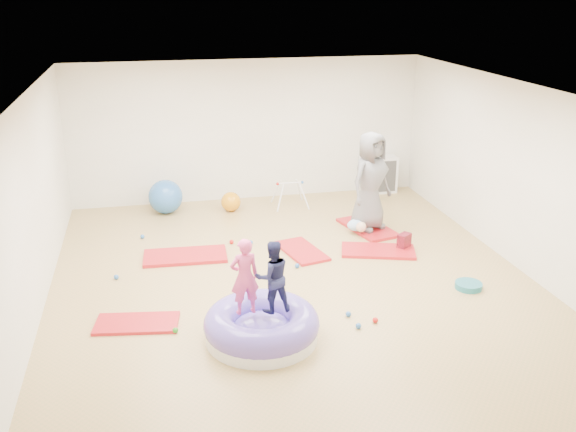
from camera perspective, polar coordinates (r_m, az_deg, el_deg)
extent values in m
cube|color=#A38B50|center=(9.60, 0.39, -5.66)|extent=(7.00, 8.00, 0.01)
cube|color=silver|center=(8.76, 0.43, 11.10)|extent=(7.00, 8.00, 0.01)
cube|color=white|center=(12.89, -3.60, 7.58)|extent=(7.00, 0.01, 2.80)
cube|color=white|center=(5.57, 9.78, -9.91)|extent=(7.00, 0.01, 2.80)
cube|color=white|center=(9.01, -21.84, 0.72)|extent=(0.01, 8.00, 2.80)
cube|color=white|center=(10.41, 19.58, 3.46)|extent=(0.01, 8.00, 2.80)
cube|color=#BA0728|center=(8.61, -13.29, -9.27)|extent=(1.13, 0.69, 0.04)
cube|color=#BA0728|center=(10.46, -9.12, -3.53)|extent=(1.35, 0.73, 0.05)
cube|color=#BA0728|center=(10.53, 1.22, -3.12)|extent=(0.76, 1.15, 0.04)
cube|color=#BA0728|center=(10.63, 8.02, -3.08)|extent=(1.31, 0.93, 0.05)
cube|color=#BA0728|center=(11.60, 7.10, -1.04)|extent=(0.88, 1.34, 0.05)
cylinder|color=silver|center=(8.06, -2.35, -10.39)|extent=(1.39, 1.39, 0.16)
torus|color=#624EBA|center=(7.99, -2.36, -9.49)|extent=(1.43, 1.43, 0.38)
ellipsoid|color=#624EBA|center=(8.03, -2.35, -10.04)|extent=(0.76, 0.76, 0.34)
imported|color=#EC4887|center=(7.70, -3.89, -5.05)|extent=(0.38, 0.28, 0.97)
imported|color=#1F224D|center=(7.74, -1.40, -5.07)|extent=(0.49, 0.40, 0.92)
imported|color=slate|center=(11.25, 7.34, 3.10)|extent=(1.01, 0.89, 1.74)
ellipsoid|color=#9CC8F6|center=(11.33, 6.23, -0.79)|extent=(0.39, 0.25, 0.22)
sphere|color=beige|center=(11.16, 6.52, -0.98)|extent=(0.18, 0.18, 0.18)
sphere|color=#2A61AE|center=(8.60, 5.39, -8.67)|extent=(0.08, 0.08, 0.08)
sphere|color=#2A61AE|center=(10.85, -3.34, -2.36)|extent=(0.08, 0.08, 0.08)
sphere|color=#26821D|center=(8.32, -9.99, -9.98)|extent=(0.08, 0.08, 0.08)
sphere|color=#2A61AE|center=(9.92, -15.02, -5.26)|extent=(0.08, 0.08, 0.08)
sphere|color=#2A61AE|center=(8.34, 6.28, -9.69)|extent=(0.08, 0.08, 0.08)
sphere|color=#2A61AE|center=(9.95, 0.82, -4.45)|extent=(0.08, 0.08, 0.08)
sphere|color=red|center=(10.90, -5.04, -2.30)|extent=(0.08, 0.08, 0.08)
sphere|color=red|center=(8.50, 7.76, -9.16)|extent=(0.08, 0.08, 0.08)
sphere|color=#2A61AE|center=(11.36, -12.81, -1.80)|extent=(0.08, 0.08, 0.08)
sphere|color=#2A61AE|center=(12.46, -10.83, 1.69)|extent=(0.65, 0.65, 0.65)
sphere|color=orange|center=(12.43, -5.10, 1.27)|extent=(0.38, 0.38, 0.38)
cylinder|color=silver|center=(12.33, -0.68, 1.60)|extent=(0.19, 0.20, 0.51)
cylinder|color=silver|center=(12.73, -1.08, 2.20)|extent=(0.19, 0.20, 0.51)
cylinder|color=silver|center=(12.43, 1.46, 1.75)|extent=(0.19, 0.20, 0.51)
cylinder|color=silver|center=(12.83, 1.00, 2.34)|extent=(0.19, 0.20, 0.51)
cylinder|color=silver|center=(12.51, 0.18, 2.95)|extent=(0.49, 0.03, 0.03)
sphere|color=red|center=(12.46, -0.93, 2.88)|extent=(0.06, 0.06, 0.06)
sphere|color=#2A61AE|center=(12.57, 1.28, 3.02)|extent=(0.06, 0.06, 0.06)
cube|color=silver|center=(13.62, 7.98, 3.69)|extent=(0.77, 0.37, 0.77)
cube|color=#3C3C3C|center=(13.46, 8.25, 3.47)|extent=(0.66, 0.02, 0.66)
cube|color=silver|center=(13.57, 8.06, 3.62)|extent=(0.02, 0.26, 0.67)
cube|color=silver|center=(13.57, 8.06, 3.62)|extent=(0.67, 0.26, 0.02)
cylinder|color=#1F6C7B|center=(9.67, 15.75, -5.97)|extent=(0.39, 0.39, 0.09)
cube|color=red|center=(10.77, 10.28, -2.26)|extent=(0.28, 0.26, 0.27)
cylinder|color=#FFA800|center=(7.88, -3.83, -11.69)|extent=(0.22, 0.22, 0.03)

